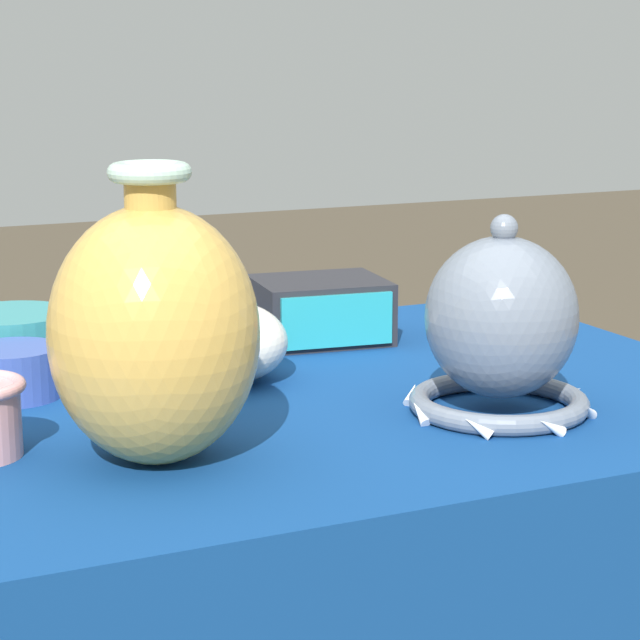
% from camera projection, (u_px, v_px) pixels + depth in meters
% --- Properties ---
extents(display_table, '(1.01, 0.75, 0.77)m').
position_uv_depth(display_table, '(310.00, 473.00, 1.41)').
color(display_table, olive).
rests_on(display_table, ground_plane).
extents(vase_tall_bulbous, '(0.20, 0.20, 0.28)m').
position_uv_depth(vase_tall_bulbous, '(154.00, 332.00, 1.14)').
color(vase_tall_bulbous, gold).
rests_on(vase_tall_bulbous, display_table).
extents(vase_dome_bell, '(0.20, 0.20, 0.21)m').
position_uv_depth(vase_dome_bell, '(501.00, 331.00, 1.30)').
color(vase_dome_bell, slate).
rests_on(vase_dome_bell, display_table).
extents(mosaic_tile_box, '(0.18, 0.16, 0.08)m').
position_uv_depth(mosaic_tile_box, '(320.00, 310.00, 1.64)').
color(mosaic_tile_box, '#232328').
rests_on(mosaic_tile_box, display_table).
extents(jar_round_ivory, '(0.14, 0.14, 0.11)m').
position_uv_depth(jar_round_ivory, '(228.00, 341.00, 1.44)').
color(jar_round_ivory, white).
rests_on(jar_round_ivory, display_table).
extents(pot_squat_cobalt, '(0.11, 0.11, 0.06)m').
position_uv_depth(pot_squat_cobalt, '(13.00, 372.00, 1.38)').
color(pot_squat_cobalt, '#3851A8').
rests_on(pot_squat_cobalt, display_table).
extents(bowl_shallow_terracotta, '(0.12, 0.12, 0.05)m').
position_uv_depth(bowl_shallow_terracotta, '(483.00, 316.00, 1.67)').
color(bowl_shallow_terracotta, '#BC6642').
rests_on(bowl_shallow_terracotta, display_table).
extents(pot_squat_teal, '(0.15, 0.15, 0.07)m').
position_uv_depth(pot_squat_teal, '(12.00, 339.00, 1.51)').
color(pot_squat_teal, teal).
rests_on(pot_squat_teal, display_table).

